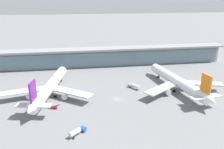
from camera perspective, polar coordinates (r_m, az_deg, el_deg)
The scene contains 7 objects.
ground_plane at distance 133.75m, azimuth 1.26°, elevation -5.93°, with size 1200.00×1200.00×0.00m, color slate.
airliner_left_stand at distance 139.47m, azimuth -14.92°, elevation -2.97°, with size 51.49×67.87×18.19m.
airliner_centre_stand at distance 148.42m, azimuth 15.74°, elevation -1.70°, with size 51.99×68.21×18.19m.
service_truck_near_nose_grey at distance 147.71m, azimuth 5.46°, elevation -2.82°, with size 6.61×8.42×2.95m.
service_truck_under_wing_red at distance 126.63m, azimuth -14.19°, elevation -7.65°, with size 6.81×3.83×2.70m.
service_truck_mid_apron_blue at distance 102.28m, azimuth -8.56°, elevation -13.52°, with size 7.79×7.55×2.95m.
terminal_building at distance 192.62m, azimuth -2.24°, elevation 4.38°, with size 204.51×12.80×15.20m.
Camera 1 is at (-22.10, -119.32, 56.25)m, focal length 37.69 mm.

